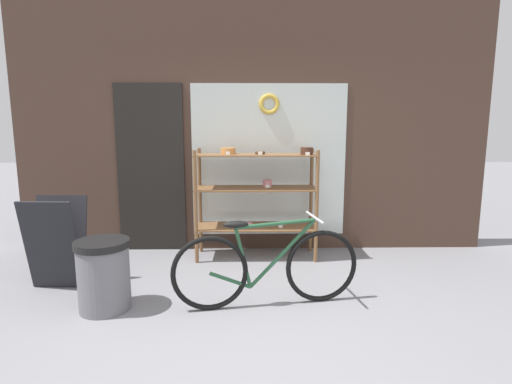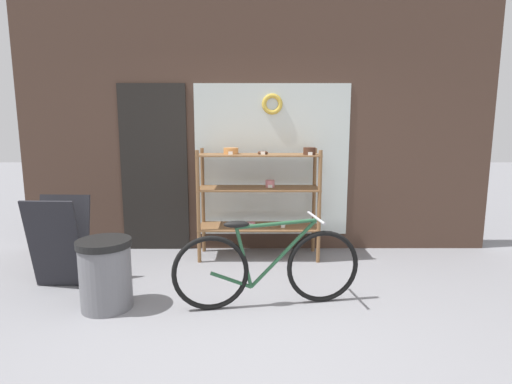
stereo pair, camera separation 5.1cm
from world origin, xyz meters
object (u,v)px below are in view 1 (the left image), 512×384
Objects in this scene: display_case at (257,190)px; bicycle at (266,267)px; sandwich_board at (56,243)px; trash_bin at (104,272)px.

bicycle is (0.06, -1.36, -0.47)m from display_case.
display_case is 1.61× the size of sandwich_board.
sandwich_board reaches higher than bicycle.
trash_bin is (-1.41, -0.04, -0.02)m from bicycle.
bicycle is 2.09m from sandwich_board.
bicycle is 1.41m from trash_bin.
display_case is 2.33× the size of trash_bin.
bicycle is 1.86× the size of sandwich_board.
display_case is 1.44m from bicycle.
trash_bin is at bearing -133.89° from display_case.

